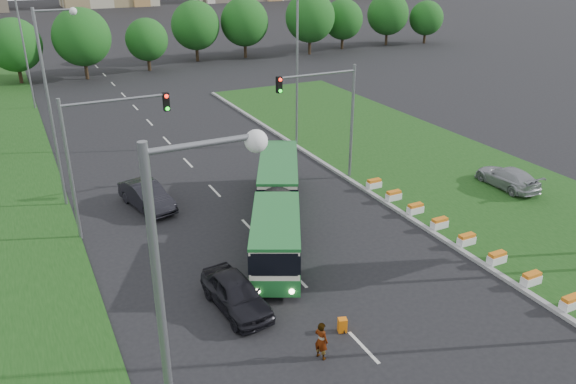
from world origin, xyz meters
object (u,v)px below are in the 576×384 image
car_left_far (147,196)px  pedestrian (321,340)px  car_left_near (236,293)px  traffic_mast_median (332,107)px  shopping_trolley (342,325)px  traffic_mast_left (98,144)px  articulated_bus (272,205)px  car_median (507,177)px

car_left_far → pedestrian: pedestrian is taller
car_left_near → car_left_far: (-1.01, 12.49, 0.02)m
traffic_mast_median → car_left_near: traffic_mast_median is taller
shopping_trolley → pedestrian: bearing=-129.5°
traffic_mast_left → car_left_near: bearing=-69.7°
articulated_bus → pedestrian: bearing=-78.7°
traffic_mast_left → pedestrian: (5.51, -14.75, -4.52)m
traffic_mast_median → articulated_bus: traffic_mast_median is taller
traffic_mast_median → car_median: traffic_mast_median is taller
traffic_mast_median → pedestrian: size_ratio=4.79×
articulated_bus → shopping_trolley: articulated_bus is taller
pedestrian → shopping_trolley: size_ratio=2.63×
car_left_near → shopping_trolley: size_ratio=7.28×
articulated_bus → shopping_trolley: 10.11m
traffic_mast_left → car_left_far: bearing=40.8°
car_left_near → pedestrian: 4.95m
traffic_mast_median → shopping_trolley: bearing=-118.6°
articulated_bus → car_left_far: (-5.76, 6.12, -0.72)m
traffic_mast_left → shopping_trolley: bearing=-62.5°
traffic_mast_median → car_left_near: (-11.42, -11.14, -4.56)m
car_left_far → shopping_trolley: 16.67m
car_left_far → shopping_trolley: (4.41, -16.07, -0.49)m
articulated_bus → car_left_near: size_ratio=3.28×
car_left_near → car_median: 21.92m
pedestrian → shopping_trolley: bearing=-80.9°
traffic_mast_left → shopping_trolley: 16.26m
shopping_trolley → car_left_near: bearing=151.5°
car_median → pedestrian: (-19.65, -9.27, -0.01)m
car_left_far → shopping_trolley: car_left_far is taller
pedestrian → shopping_trolley: (1.64, 1.04, -0.52)m
car_left_far → shopping_trolley: size_ratio=7.68×
articulated_bus → car_left_far: articulated_bus is taller
articulated_bus → car_median: size_ratio=3.17×
traffic_mast_median → traffic_mast_left: same height
car_left_near → car_median: car_left_near is taller
car_left_near → car_left_far: size_ratio=0.95×
traffic_mast_median → articulated_bus: (-6.66, -4.76, -3.82)m
articulated_bus → car_left_far: size_ratio=3.11×
traffic_mast_median → traffic_mast_left: 15.19m
car_left_far → pedestrian: size_ratio=2.92×
traffic_mast_left → car_left_far: size_ratio=1.64×
car_left_far → pedestrian: bearing=-94.1°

